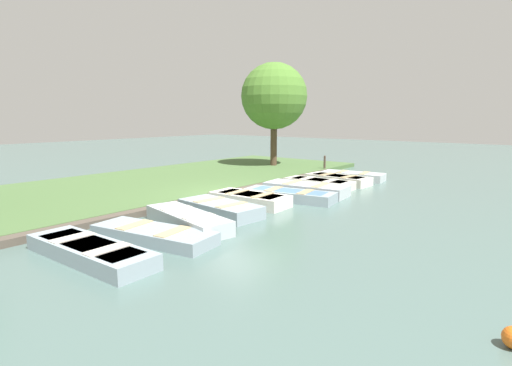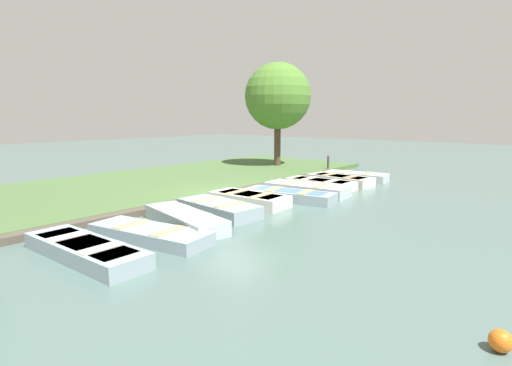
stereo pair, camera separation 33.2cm
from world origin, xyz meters
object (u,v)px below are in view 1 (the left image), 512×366
rowboat_4 (250,199)px  mooring_post_far (325,164)px  park_tree_left (274,96)px  rowboat_5 (289,195)px  rowboat_0 (90,251)px  rowboat_6 (306,189)px  rowboat_2 (187,219)px  rowboat_8 (338,179)px  rowboat_9 (353,176)px  rowboat_3 (220,208)px  rowboat_1 (153,234)px  rowboat_7 (319,183)px

rowboat_4 → mooring_post_far: size_ratio=3.03×
park_tree_left → rowboat_5: bearing=-50.2°
rowboat_0 → rowboat_6: size_ratio=1.05×
rowboat_0 → rowboat_2: size_ratio=1.06×
rowboat_8 → rowboat_9: size_ratio=0.98×
rowboat_3 → rowboat_2: bearing=-75.6°
mooring_post_far → park_tree_left: (-3.05, -0.56, 3.68)m
rowboat_1 → rowboat_4: (-0.70, 4.56, 0.05)m
rowboat_8 → rowboat_9: (0.02, 1.53, -0.01)m
rowboat_3 → rowboat_5: 3.23m
rowboat_5 → park_tree_left: 9.75m
rowboat_1 → rowboat_4: rowboat_4 is taller
rowboat_5 → mooring_post_far: (-2.66, 7.41, 0.28)m
rowboat_2 → rowboat_9: bearing=102.8°
rowboat_3 → rowboat_8: 7.59m
rowboat_3 → park_tree_left: (-5.30, 10.05, 3.94)m
rowboat_0 → rowboat_8: (-0.43, 12.15, 0.01)m
rowboat_8 → mooring_post_far: 3.84m
rowboat_2 → rowboat_5: 4.76m
rowboat_2 → rowboat_5: rowboat_2 is taller
rowboat_1 → rowboat_6: rowboat_6 is taller
rowboat_1 → rowboat_8: (-0.42, 10.50, 0.04)m
rowboat_1 → rowboat_7: rowboat_7 is taller
rowboat_3 → rowboat_5: size_ratio=0.83×
rowboat_9 → mooring_post_far: bearing=140.9°
rowboat_5 → rowboat_8: 4.40m
rowboat_6 → rowboat_1: bearing=-94.4°
rowboat_6 → rowboat_7: bearing=95.8°
rowboat_1 → rowboat_9: (-0.40, 12.03, 0.02)m
mooring_post_far → park_tree_left: size_ratio=0.15×
rowboat_5 → rowboat_7: size_ratio=1.17×
rowboat_2 → rowboat_7: bearing=104.2°
rowboat_3 → mooring_post_far: bearing=107.3°
rowboat_2 → rowboat_6: size_ratio=0.99×
rowboat_1 → rowboat_5: size_ratio=0.98×
rowboat_4 → rowboat_2: bearing=-85.8°
rowboat_0 → mooring_post_far: mooring_post_far is taller
rowboat_2 → rowboat_9: size_ratio=1.10×
rowboat_0 → rowboat_2: rowboat_2 is taller
rowboat_6 → rowboat_9: size_ratio=1.11×
rowboat_0 → rowboat_7: (-0.57, 10.68, 0.00)m
rowboat_3 → rowboat_5: (0.41, 3.20, -0.02)m
rowboat_6 → rowboat_3: bearing=-100.0°
rowboat_6 → rowboat_7: size_ratio=1.13×
rowboat_3 → rowboat_0: bearing=-77.9°
rowboat_1 → rowboat_7: size_ratio=1.15×
rowboat_1 → mooring_post_far: (-2.78, 13.52, 0.30)m
rowboat_7 → rowboat_5: bearing=-82.6°
rowboat_7 → rowboat_8: (0.14, 1.47, 0.01)m
rowboat_9 → rowboat_7: bearing=-100.0°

